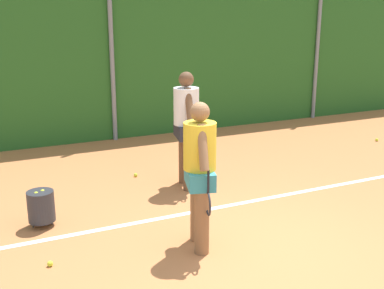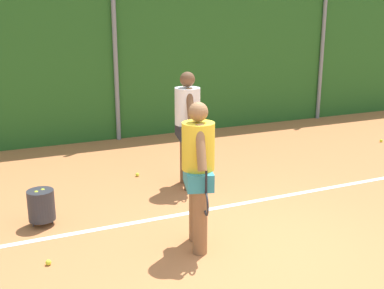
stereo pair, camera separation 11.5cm
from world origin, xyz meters
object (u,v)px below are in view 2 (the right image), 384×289
Objects in this scene: tennis_ball_5 at (48,262)px; player_foreground_near at (198,168)px; tennis_ball_3 at (381,141)px; tennis_ball_4 at (137,175)px; player_midcourt at (188,124)px; ball_hopper at (41,205)px.

player_foreground_near is at bearing -8.84° from tennis_ball_5.
tennis_ball_3 is 1.00× the size of tennis_ball_4.
player_midcourt is 28.95× the size of tennis_ball_4.
ball_hopper is 7.78× the size of tennis_ball_3.
ball_hopper is (-2.42, -0.59, -0.78)m from player_midcourt.
ball_hopper is at bearing 85.82° from tennis_ball_5.
ball_hopper is 1.18m from tennis_ball_5.
tennis_ball_4 is 3.17m from tennis_ball_5.
tennis_ball_5 is at bearing -161.34° from tennis_ball_3.
tennis_ball_5 is (-1.88, -2.55, 0.00)m from tennis_ball_4.
tennis_ball_4 is at bearing 37.94° from ball_hopper.
player_midcourt is 28.95× the size of tennis_ball_5.
ball_hopper is at bearing -113.42° from player_foreground_near.
ball_hopper is 7.78× the size of tennis_ball_5.
player_foreground_near is 2.15m from player_midcourt.
tennis_ball_4 is at bearing 53.59° from tennis_ball_5.
tennis_ball_5 is at bearing -82.04° from player_foreground_near.
tennis_ball_5 is (-7.61, -2.57, 0.00)m from tennis_ball_3.
player_midcourt is 1.46m from tennis_ball_4.
tennis_ball_3 is at bearing 0.16° from tennis_ball_4.
tennis_ball_3 is (7.52, 1.42, -0.26)m from ball_hopper.
player_midcourt is 5.27m from tennis_ball_3.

